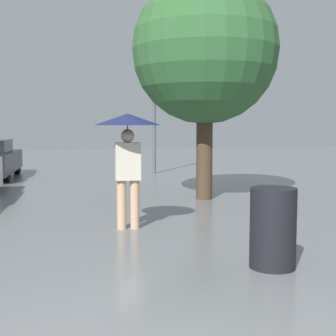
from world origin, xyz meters
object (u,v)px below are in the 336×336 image
pedestrian (128,137)px  tree (205,51)px  trash_bin (273,228)px  street_lamp (154,82)px

pedestrian → tree: size_ratio=0.37×
tree → pedestrian: bearing=-125.8°
tree → trash_bin: tree is taller
street_lamp → trash_bin: 11.09m
street_lamp → trash_bin: bearing=-91.6°
tree → trash_bin: bearing=-96.0°
street_lamp → trash_bin: size_ratio=4.76×
trash_bin → pedestrian: bearing=121.6°
tree → street_lamp: tree is taller
pedestrian → street_lamp: (1.72, 8.45, 1.65)m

